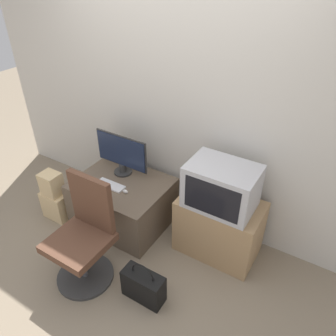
{
  "coord_description": "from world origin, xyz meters",
  "views": [
    {
      "loc": [
        1.46,
        -1.13,
        2.43
      ],
      "look_at": [
        0.14,
        1.01,
        0.75
      ],
      "focal_mm": 35.0,
      "sensor_mm": 36.0,
      "label": 1
    }
  ],
  "objects_px": {
    "office_chair": "(84,239)",
    "cardboard_box_lower": "(57,205)",
    "crt_tv": "(221,187)",
    "main_monitor": "(122,154)",
    "keyboard": "(110,185)",
    "mouse": "(125,191)",
    "handbag": "(144,286)"
  },
  "relations": [
    {
      "from": "crt_tv",
      "to": "office_chair",
      "type": "bearing_deg",
      "value": -135.78
    },
    {
      "from": "main_monitor",
      "to": "mouse",
      "type": "bearing_deg",
      "value": -48.83
    },
    {
      "from": "main_monitor",
      "to": "cardboard_box_lower",
      "type": "bearing_deg",
      "value": -138.91
    },
    {
      "from": "crt_tv",
      "to": "handbag",
      "type": "distance_m",
      "value": 1.04
    },
    {
      "from": "main_monitor",
      "to": "mouse",
      "type": "distance_m",
      "value": 0.41
    },
    {
      "from": "handbag",
      "to": "main_monitor",
      "type": "bearing_deg",
      "value": 134.91
    },
    {
      "from": "main_monitor",
      "to": "crt_tv",
      "type": "height_order",
      "value": "crt_tv"
    },
    {
      "from": "keyboard",
      "to": "office_chair",
      "type": "height_order",
      "value": "office_chair"
    },
    {
      "from": "keyboard",
      "to": "office_chair",
      "type": "xyz_separation_m",
      "value": [
        0.22,
        -0.61,
        -0.08
      ]
    },
    {
      "from": "main_monitor",
      "to": "cardboard_box_lower",
      "type": "relative_size",
      "value": 1.93
    },
    {
      "from": "crt_tv",
      "to": "office_chair",
      "type": "distance_m",
      "value": 1.22
    },
    {
      "from": "office_chair",
      "to": "cardboard_box_lower",
      "type": "xyz_separation_m",
      "value": [
        -0.81,
        0.38,
        -0.27
      ]
    },
    {
      "from": "keyboard",
      "to": "crt_tv",
      "type": "height_order",
      "value": "crt_tv"
    },
    {
      "from": "cardboard_box_lower",
      "to": "handbag",
      "type": "distance_m",
      "value": 1.41
    },
    {
      "from": "main_monitor",
      "to": "office_chair",
      "type": "bearing_deg",
      "value": -73.47
    },
    {
      "from": "keyboard",
      "to": "handbag",
      "type": "bearing_deg",
      "value": -36.08
    },
    {
      "from": "cardboard_box_lower",
      "to": "handbag",
      "type": "xyz_separation_m",
      "value": [
        1.37,
        -0.33,
        -0.01
      ]
    },
    {
      "from": "keyboard",
      "to": "office_chair",
      "type": "relative_size",
      "value": 0.31
    },
    {
      "from": "mouse",
      "to": "cardboard_box_lower",
      "type": "height_order",
      "value": "mouse"
    },
    {
      "from": "office_chair",
      "to": "cardboard_box_lower",
      "type": "distance_m",
      "value": 0.93
    },
    {
      "from": "handbag",
      "to": "crt_tv",
      "type": "bearing_deg",
      "value": 69.82
    },
    {
      "from": "keyboard",
      "to": "handbag",
      "type": "relative_size",
      "value": 0.76
    },
    {
      "from": "main_monitor",
      "to": "office_chair",
      "type": "relative_size",
      "value": 0.62
    },
    {
      "from": "main_monitor",
      "to": "cardboard_box_lower",
      "type": "xyz_separation_m",
      "value": [
        -0.55,
        -0.48,
        -0.57
      ]
    },
    {
      "from": "main_monitor",
      "to": "cardboard_box_lower",
      "type": "distance_m",
      "value": 0.93
    },
    {
      "from": "cardboard_box_lower",
      "to": "office_chair",
      "type": "bearing_deg",
      "value": -24.9
    },
    {
      "from": "main_monitor",
      "to": "cardboard_box_lower",
      "type": "height_order",
      "value": "main_monitor"
    },
    {
      "from": "crt_tv",
      "to": "office_chair",
      "type": "height_order",
      "value": "crt_tv"
    },
    {
      "from": "mouse",
      "to": "crt_tv",
      "type": "xyz_separation_m",
      "value": [
        0.87,
        0.22,
        0.26
      ]
    },
    {
      "from": "keyboard",
      "to": "office_chair",
      "type": "bearing_deg",
      "value": -70.11
    },
    {
      "from": "keyboard",
      "to": "office_chair",
      "type": "distance_m",
      "value": 0.65
    },
    {
      "from": "mouse",
      "to": "handbag",
      "type": "height_order",
      "value": "mouse"
    }
  ]
}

